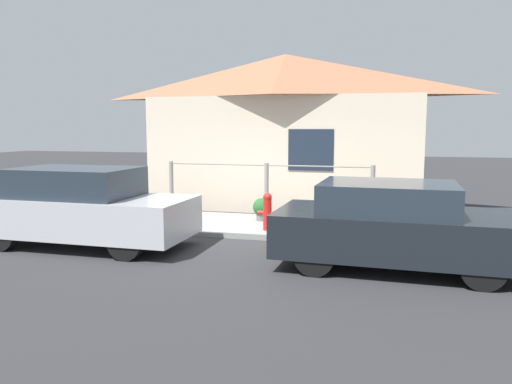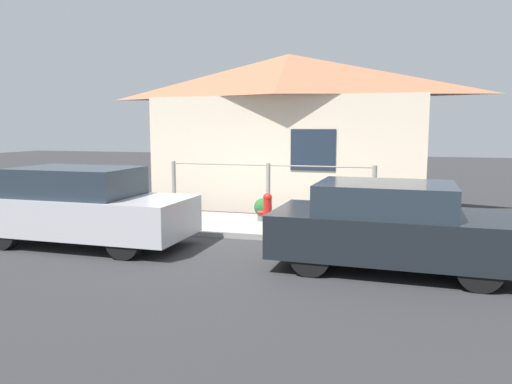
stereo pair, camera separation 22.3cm
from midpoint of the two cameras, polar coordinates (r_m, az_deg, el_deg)
The scene contains 10 objects.
ground_plane at distance 9.77m, azimuth -2.39°, elevation -5.42°, with size 60.00×60.00×0.00m, color #2D2D30.
sidewalk at distance 10.78m, azimuth -0.63°, elevation -3.88°, with size 24.00×2.18×0.12m.
house at distance 13.35m, azimuth 2.77°, elevation 12.11°, with size 7.42×2.23×4.07m.
fence at distance 11.56m, azimuth 0.65°, elevation 0.57°, with size 4.90×0.10×1.23m.
car_left at distance 9.68m, azimuth -19.86°, elevation -1.67°, with size 3.95×1.65×1.44m.
car_right at distance 7.94m, azimuth 14.79°, elevation -3.71°, with size 3.71×1.84×1.33m.
fire_hydrant at distance 10.00m, azimuth 0.67°, elevation -2.14°, with size 0.40×0.18×0.75m.
potted_plant_near_hydrant at distance 11.03m, azimuth 0.10°, elevation -1.88°, with size 0.40×0.40×0.50m.
potted_plant_by_fence at distance 12.45m, azimuth -12.79°, elevation -1.23°, with size 0.33×0.33×0.43m.
potted_plant_corner at distance 11.03m, azimuth 11.33°, elevation -1.40°, with size 0.53×0.53×0.68m.
Camera 1 is at (2.80, -9.10, 2.17)m, focal length 35.00 mm.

